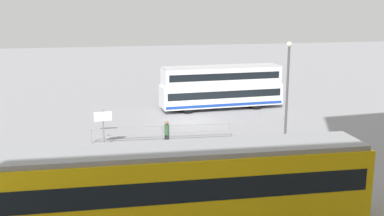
{
  "coord_description": "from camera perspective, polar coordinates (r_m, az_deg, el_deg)",
  "views": [
    {
      "loc": [
        8.35,
        33.36,
        8.61
      ],
      "look_at": [
        1.16,
        5.11,
        2.23
      ],
      "focal_mm": 41.28,
      "sensor_mm": 36.0,
      "label": 1
    }
  ],
  "objects": [
    {
      "name": "ground_plane",
      "position": [
        35.45,
        -0.23,
        -1.72
      ],
      "size": [
        160.0,
        160.0,
        0.0
      ],
      "primitive_type": "plane",
      "color": "gray"
    },
    {
      "name": "double_decker_bus",
      "position": [
        39.69,
        3.81,
        2.73
      ],
      "size": [
        10.99,
        2.7,
        3.89
      ],
      "color": "white",
      "rests_on": "ground"
    },
    {
      "name": "tram_yellow",
      "position": [
        18.1,
        -2.05,
        -9.99
      ],
      "size": [
        15.97,
        3.69,
        3.35
      ],
      "color": "#E5B70C",
      "rests_on": "ground"
    },
    {
      "name": "pedestrian_near_railing",
      "position": [
        28.33,
        -3.27,
        -3.16
      ],
      "size": [
        0.44,
        0.44,
        1.8
      ],
      "color": "black",
      "rests_on": "ground"
    },
    {
      "name": "pedestrian_railing",
      "position": [
        29.96,
        -3.9,
        -2.9
      ],
      "size": [
        9.42,
        1.07,
        1.08
      ],
      "color": "gray",
      "rests_on": "ground"
    },
    {
      "name": "info_sign",
      "position": [
        28.88,
        -11.42,
        -1.72
      ],
      "size": [
        1.14,
        0.16,
        2.46
      ],
      "color": "slate",
      "rests_on": "ground"
    },
    {
      "name": "street_lamp",
      "position": [
        30.0,
        12.24,
        3.08
      ],
      "size": [
        0.36,
        0.36,
        6.71
      ],
      "color": "#4C4C51",
      "rests_on": "ground"
    }
  ]
}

